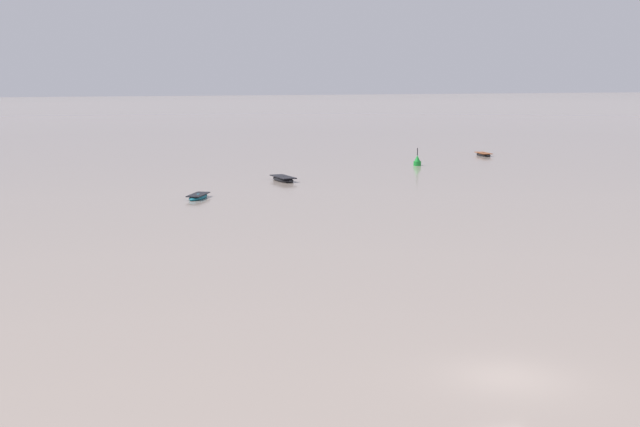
# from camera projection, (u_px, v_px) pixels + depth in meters

# --- Properties ---
(ground_plane) EXTENTS (800.00, 800.00, 0.00)m
(ground_plane) POSITION_uv_depth(u_px,v_px,m) (507.00, 377.00, 32.68)
(ground_plane) COLOR gray
(rowboat_moored_1) EXTENTS (1.52, 3.75, 0.58)m
(rowboat_moored_1) POSITION_uv_depth(u_px,v_px,m) (483.00, 155.00, 119.44)
(rowboat_moored_1) COLOR black
(rowboat_moored_1) RESTS_ON ground
(rowboat_moored_2) EXTENTS (2.76, 3.72, 0.56)m
(rowboat_moored_2) POSITION_uv_depth(u_px,v_px,m) (198.00, 197.00, 78.96)
(rowboat_moored_2) COLOR #197084
(rowboat_moored_2) RESTS_ON ground
(rowboat_moored_7) EXTENTS (2.00, 4.45, 0.68)m
(rowboat_moored_7) POSITION_uv_depth(u_px,v_px,m) (283.00, 179.00, 91.71)
(rowboat_moored_7) COLOR black
(rowboat_moored_7) RESTS_ON ground
(channel_buoy) EXTENTS (0.90, 0.90, 2.30)m
(channel_buoy) POSITION_uv_depth(u_px,v_px,m) (417.00, 162.00, 106.81)
(channel_buoy) COLOR #198C2D
(channel_buoy) RESTS_ON ground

